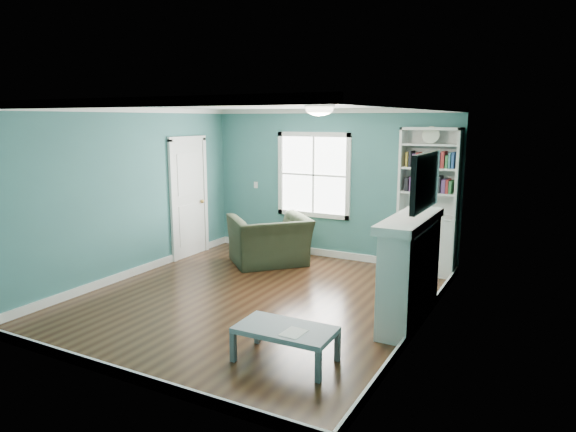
% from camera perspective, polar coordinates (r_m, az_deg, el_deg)
% --- Properties ---
extents(floor, '(5.00, 5.00, 0.00)m').
position_cam_1_polar(floor, '(7.14, -3.72, -9.14)').
color(floor, black).
rests_on(floor, ground).
extents(room_walls, '(5.00, 5.00, 5.00)m').
position_cam_1_polar(room_walls, '(6.77, -3.89, 3.55)').
color(room_walls, '#376A6A').
rests_on(room_walls, ground).
extents(trim, '(4.50, 5.00, 2.60)m').
position_cam_1_polar(trim, '(6.82, -3.85, 0.68)').
color(trim, white).
rests_on(trim, ground).
extents(window, '(1.40, 0.06, 1.50)m').
position_cam_1_polar(window, '(9.10, 2.86, 4.57)').
color(window, white).
rests_on(window, room_walls).
extents(bookshelf, '(0.90, 0.35, 2.31)m').
position_cam_1_polar(bookshelf, '(8.33, 15.24, -0.03)').
color(bookshelf, silver).
rests_on(bookshelf, ground).
extents(fireplace, '(0.44, 1.58, 1.30)m').
position_cam_1_polar(fireplace, '(6.33, 13.49, -5.98)').
color(fireplace, black).
rests_on(fireplace, ground).
extents(tv, '(0.06, 1.10, 0.65)m').
position_cam_1_polar(tv, '(6.09, 15.04, 3.77)').
color(tv, black).
rests_on(tv, fireplace).
extents(door, '(0.12, 0.98, 2.17)m').
position_cam_1_polar(door, '(9.25, -10.94, 2.14)').
color(door, silver).
rests_on(door, ground).
extents(ceiling_fixture, '(0.38, 0.38, 0.15)m').
position_cam_1_polar(ceiling_fixture, '(6.38, 3.52, 11.83)').
color(ceiling_fixture, white).
rests_on(ceiling_fixture, room_walls).
extents(light_switch, '(0.08, 0.01, 0.12)m').
position_cam_1_polar(light_switch, '(9.70, -3.59, 3.46)').
color(light_switch, white).
rests_on(light_switch, room_walls).
extents(recliner, '(1.45, 1.47, 1.09)m').
position_cam_1_polar(recliner, '(8.65, -2.06, -1.82)').
color(recliner, black).
rests_on(recliner, ground).
extents(coffee_table, '(1.01, 0.57, 0.36)m').
position_cam_1_polar(coffee_table, '(5.30, -0.29, -12.74)').
color(coffee_table, '#495258').
rests_on(coffee_table, ground).
extents(paper_sheet, '(0.21, 0.27, 0.00)m').
position_cam_1_polar(paper_sheet, '(5.16, 0.62, -12.83)').
color(paper_sheet, white).
rests_on(paper_sheet, coffee_table).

